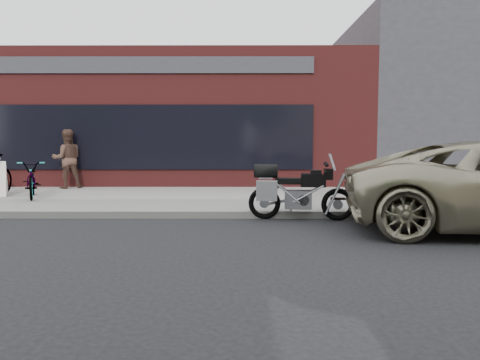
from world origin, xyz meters
TOP-DOWN VIEW (x-y plane):
  - ground at (0.00, 0.00)m, footprint 120.00×120.00m
  - near_sidewalk at (0.00, 7.00)m, footprint 44.00×6.00m
  - storefront at (-2.00, 13.98)m, footprint 14.00×10.07m
  - neighbour_building at (10.00, 14.00)m, footprint 10.00×10.00m
  - motorcycle at (1.86, 3.90)m, footprint 2.14×0.69m
  - bicycle_front at (-4.53, 6.28)m, footprint 1.25×1.88m
  - cafe_patron_left at (-4.50, 8.60)m, footprint 1.08×0.98m

SIDE VIEW (x-z plane):
  - ground at x=0.00m, z-range 0.00..0.00m
  - near_sidewalk at x=0.00m, z-range 0.00..0.15m
  - motorcycle at x=1.86m, z-range -0.09..1.26m
  - bicycle_front at x=-4.53m, z-range 0.15..1.09m
  - cafe_patron_left at x=-4.50m, z-range 0.15..1.94m
  - storefront at x=-2.00m, z-range 0.00..4.50m
  - neighbour_building at x=10.00m, z-range 0.00..6.00m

